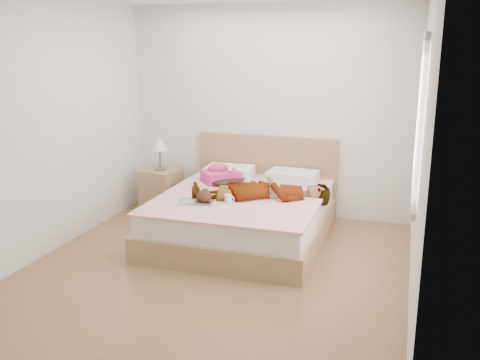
{
  "coord_description": "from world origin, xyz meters",
  "views": [
    {
      "loc": [
        1.7,
        -4.45,
        2.13
      ],
      "look_at": [
        0.0,
        0.85,
        0.7
      ],
      "focal_mm": 40.0,
      "sensor_mm": 36.0,
      "label": 1
    }
  ],
  "objects_px": {
    "magazine": "(196,202)",
    "coffee_mug": "(228,198)",
    "phone": "(230,169)",
    "towel": "(220,175)",
    "nightstand": "(161,187)",
    "bed": "(245,213)",
    "woman": "(262,187)",
    "plush_toy": "(204,196)"
  },
  "relations": [
    {
      "from": "bed",
      "to": "coffee_mug",
      "type": "bearing_deg",
      "value": -96.85
    },
    {
      "from": "towel",
      "to": "magazine",
      "type": "distance_m",
      "value": 0.9
    },
    {
      "from": "towel",
      "to": "woman",
      "type": "bearing_deg",
      "value": -35.29
    },
    {
      "from": "magazine",
      "to": "plush_toy",
      "type": "relative_size",
      "value": 1.75
    },
    {
      "from": "towel",
      "to": "nightstand",
      "type": "distance_m",
      "value": 0.94
    },
    {
      "from": "phone",
      "to": "bed",
      "type": "xyz_separation_m",
      "value": [
        0.28,
        -0.31,
        -0.41
      ]
    },
    {
      "from": "woman",
      "to": "magazine",
      "type": "height_order",
      "value": "woman"
    },
    {
      "from": "plush_toy",
      "to": "magazine",
      "type": "bearing_deg",
      "value": -161.96
    },
    {
      "from": "woman",
      "to": "bed",
      "type": "height_order",
      "value": "bed"
    },
    {
      "from": "magazine",
      "to": "plush_toy",
      "type": "bearing_deg",
      "value": 18.04
    },
    {
      "from": "woman",
      "to": "magazine",
      "type": "bearing_deg",
      "value": -72.47
    },
    {
      "from": "towel",
      "to": "plush_toy",
      "type": "xyz_separation_m",
      "value": [
        0.14,
        -0.87,
        -0.02
      ]
    },
    {
      "from": "bed",
      "to": "coffee_mug",
      "type": "relative_size",
      "value": 18.16
    },
    {
      "from": "woman",
      "to": "towel",
      "type": "xyz_separation_m",
      "value": [
        -0.65,
        0.46,
        -0.02
      ]
    },
    {
      "from": "magazine",
      "to": "coffee_mug",
      "type": "xyz_separation_m",
      "value": [
        0.33,
        0.1,
        0.04
      ]
    },
    {
      "from": "phone",
      "to": "coffee_mug",
      "type": "xyz_separation_m",
      "value": [
        0.23,
        -0.73,
        -0.14
      ]
    },
    {
      "from": "coffee_mug",
      "to": "phone",
      "type": "bearing_deg",
      "value": 107.58
    },
    {
      "from": "phone",
      "to": "plush_toy",
      "type": "height_order",
      "value": "phone"
    },
    {
      "from": "nightstand",
      "to": "woman",
      "type": "bearing_deg",
      "value": -22.9
    },
    {
      "from": "woman",
      "to": "towel",
      "type": "bearing_deg",
      "value": -144.07
    },
    {
      "from": "magazine",
      "to": "nightstand",
      "type": "relative_size",
      "value": 0.47
    },
    {
      "from": "magazine",
      "to": "coffee_mug",
      "type": "height_order",
      "value": "coffee_mug"
    },
    {
      "from": "phone",
      "to": "coffee_mug",
      "type": "height_order",
      "value": "phone"
    },
    {
      "from": "towel",
      "to": "coffee_mug",
      "type": "height_order",
      "value": "towel"
    },
    {
      "from": "woman",
      "to": "bed",
      "type": "xyz_separation_m",
      "value": [
        -0.22,
        0.09,
        -0.34
      ]
    },
    {
      "from": "magazine",
      "to": "nightstand",
      "type": "distance_m",
      "value": 1.44
    },
    {
      "from": "woman",
      "to": "nightstand",
      "type": "bearing_deg",
      "value": -131.69
    },
    {
      "from": "magazine",
      "to": "plush_toy",
      "type": "xyz_separation_m",
      "value": [
        0.08,
        0.03,
        0.06
      ]
    },
    {
      "from": "magazine",
      "to": "coffee_mug",
      "type": "distance_m",
      "value": 0.34
    },
    {
      "from": "phone",
      "to": "nightstand",
      "type": "height_order",
      "value": "nightstand"
    },
    {
      "from": "magazine",
      "to": "plush_toy",
      "type": "distance_m",
      "value": 0.11
    },
    {
      "from": "phone",
      "to": "towel",
      "type": "distance_m",
      "value": 0.18
    },
    {
      "from": "phone",
      "to": "nightstand",
      "type": "xyz_separation_m",
      "value": [
        -1.03,
        0.25,
        -0.37
      ]
    },
    {
      "from": "bed",
      "to": "phone",
      "type": "bearing_deg",
      "value": 132.24
    },
    {
      "from": "coffee_mug",
      "to": "nightstand",
      "type": "bearing_deg",
      "value": 142.19
    },
    {
      "from": "bed",
      "to": "magazine",
      "type": "bearing_deg",
      "value": -125.61
    },
    {
      "from": "towel",
      "to": "magazine",
      "type": "xyz_separation_m",
      "value": [
        0.05,
        -0.89,
        -0.08
      ]
    },
    {
      "from": "woman",
      "to": "towel",
      "type": "height_order",
      "value": "towel"
    },
    {
      "from": "bed",
      "to": "coffee_mug",
      "type": "xyz_separation_m",
      "value": [
        -0.05,
        -0.42,
        0.28
      ]
    },
    {
      "from": "coffee_mug",
      "to": "nightstand",
      "type": "distance_m",
      "value": 1.61
    },
    {
      "from": "phone",
      "to": "coffee_mug",
      "type": "relative_size",
      "value": 0.83
    },
    {
      "from": "plush_toy",
      "to": "nightstand",
      "type": "xyz_separation_m",
      "value": [
        -1.02,
        1.06,
        -0.26
      ]
    }
  ]
}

